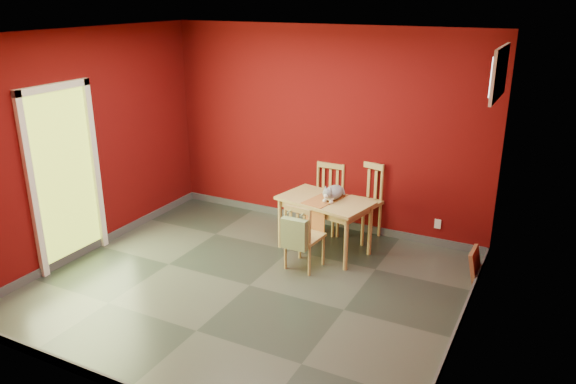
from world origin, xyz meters
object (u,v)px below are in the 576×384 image
at_px(tote_bag, 294,234).
at_px(picture_frame, 475,264).
at_px(chair_far_left, 326,197).
at_px(chair_far_right, 362,200).
at_px(cat, 334,190).
at_px(dining_table, 325,206).
at_px(chair_near, 303,236).

bearing_deg(tote_bag, picture_frame, 24.48).
distance_m(chair_far_left, picture_frame, 2.16).
height_order(chair_far_right, cat, chair_far_right).
height_order(tote_bag, cat, cat).
bearing_deg(dining_table, chair_near, -93.73).
bearing_deg(tote_bag, chair_far_left, 98.59).
xyz_separation_m(tote_bag, cat, (0.13, 0.82, 0.29)).
distance_m(chair_far_left, cat, 0.75).
bearing_deg(cat, chair_far_right, 107.69).
bearing_deg(chair_far_left, cat, -59.71).
distance_m(dining_table, cat, 0.22).
bearing_deg(chair_far_right, chair_near, -102.99).
bearing_deg(chair_far_right, cat, -105.37).
height_order(chair_far_left, chair_far_right, chair_far_right).
relative_size(dining_table, cat, 2.75).
relative_size(chair_near, cat, 1.84).
height_order(dining_table, cat, cat).
xyz_separation_m(dining_table, picture_frame, (1.81, 0.10, -0.42)).
bearing_deg(picture_frame, cat, -179.13).
bearing_deg(chair_near, tote_bag, -93.38).
xyz_separation_m(chair_far_left, tote_bag, (0.21, -1.40, 0.05)).
height_order(chair_far_left, picture_frame, chair_far_left).
bearing_deg(chair_far_right, dining_table, -110.20).
distance_m(chair_far_right, picture_frame, 1.70).
bearing_deg(chair_far_right, picture_frame, -19.53).
bearing_deg(picture_frame, dining_table, -176.88).
xyz_separation_m(chair_far_right, chair_near, (-0.28, -1.20, -0.09)).
relative_size(dining_table, chair_far_right, 1.22).
bearing_deg(dining_table, chair_far_left, 111.61).
bearing_deg(cat, tote_bag, -65.84).
distance_m(chair_far_left, chair_near, 1.22).
distance_m(dining_table, chair_near, 0.58).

